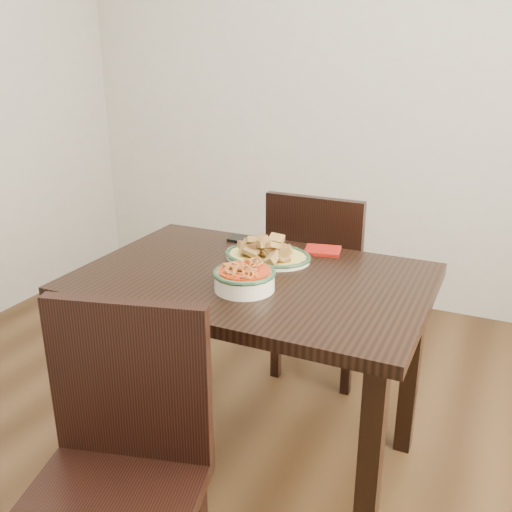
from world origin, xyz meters
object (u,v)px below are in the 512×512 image
at_px(smartphone, 246,240).
at_px(chair_far, 320,277).
at_px(fish_plate, 268,247).
at_px(dining_table, 254,304).
at_px(noodle_bowl, 244,277).
at_px(chair_near, 118,464).

bearing_deg(smartphone, chair_far, 65.28).
distance_m(chair_far, fish_plate, 0.59).
height_order(dining_table, noodle_bowl, noodle_bowl).
relative_size(chair_far, smartphone, 6.82).
distance_m(fish_plate, noodle_bowl, 0.28).
distance_m(dining_table, fish_plate, 0.22).
height_order(chair_far, chair_near, same).
xyz_separation_m(fish_plate, noodle_bowl, (0.04, -0.28, -0.00)).
bearing_deg(noodle_bowl, dining_table, 102.11).
bearing_deg(noodle_bowl, smartphone, 115.41).
height_order(chair_far, smartphone, chair_far).
xyz_separation_m(chair_far, chair_near, (-0.06, -1.36, 0.00)).
bearing_deg(smartphone, chair_near, -79.04).
bearing_deg(dining_table, chair_far, 88.62).
bearing_deg(chair_far, smartphone, 62.30).
xyz_separation_m(chair_near, fish_plate, (0.02, 0.86, 0.30)).
height_order(fish_plate, noodle_bowl, fish_plate).
bearing_deg(smartphone, fish_plate, -39.52).
bearing_deg(chair_near, noodle_bowl, 68.83).
distance_m(dining_table, noodle_bowl, 0.19).
distance_m(noodle_bowl, smartphone, 0.47).
relative_size(chair_near, fish_plate, 2.87).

